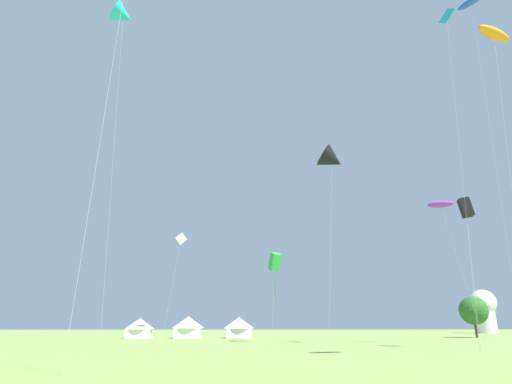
{
  "coord_description": "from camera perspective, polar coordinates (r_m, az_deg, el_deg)",
  "views": [
    {
      "loc": [
        -2.39,
        -5.34,
        2.0
      ],
      "look_at": [
        0.0,
        32.0,
        13.56
      ],
      "focal_mm": 30.27,
      "sensor_mm": 36.0,
      "label": 1
    }
  ],
  "objects": [
    {
      "name": "kite_black_delta",
      "position": [
        53.08,
        10.0,
        4.25
      ],
      "size": [
        3.99,
        4.15,
        23.06
      ],
      "color": "black",
      "rests_on": "ground"
    },
    {
      "name": "tree_distant_left",
      "position": [
        83.06,
        26.8,
        -13.82
      ],
      "size": [
        4.61,
        4.61,
        6.61
      ],
      "color": "brown",
      "rests_on": "ground"
    },
    {
      "name": "kite_purple_parafoil",
      "position": [
        55.46,
        23.18,
        -1.52
      ],
      "size": [
        4.05,
        2.06,
        16.16
      ],
      "color": "purple",
      "rests_on": "ground"
    },
    {
      "name": "kite_black_box",
      "position": [
        45.43,
        25.97,
        -1.88
      ],
      "size": [
        2.24,
        2.27,
        13.62
      ],
      "color": "black",
      "rests_on": "ground"
    },
    {
      "name": "kite_orange_parafoil",
      "position": [
        35.15,
        28.91,
        17.81
      ],
      "size": [
        3.54,
        2.48,
        21.54
      ],
      "color": "orange",
      "rests_on": "ground"
    },
    {
      "name": "festival_tent_left",
      "position": [
        73.98,
        -15.13,
        -16.86
      ],
      "size": [
        4.65,
        4.65,
        3.02
      ],
      "color": "white",
      "rests_on": "ground"
    },
    {
      "name": "observatory_dome",
      "position": [
        128.76,
        27.91,
        -13.46
      ],
      "size": [
        6.4,
        6.4,
        10.8
      ],
      "color": "white",
      "rests_on": "ground"
    },
    {
      "name": "kite_blue_parafoil",
      "position": [
        56.89,
        26.56,
        21.52
      ],
      "size": [
        2.68,
        3.34,
        36.53
      ],
      "color": "blue",
      "rests_on": "ground"
    },
    {
      "name": "kite_cyan_delta",
      "position": [
        56.9,
        -17.16,
        21.4
      ],
      "size": [
        3.7,
        3.93,
        38.37
      ],
      "color": "#1EB7CC",
      "rests_on": "ground"
    },
    {
      "name": "kite_green_box",
      "position": [
        64.29,
        2.51,
        -9.21
      ],
      "size": [
        1.94,
        3.36,
        12.32
      ],
      "color": "green",
      "rests_on": "ground"
    },
    {
      "name": "kite_cyan_diamond",
      "position": [
        51.08,
        23.95,
        19.81
      ],
      "size": [
        2.59,
        2.1,
        33.36
      ],
      "color": "#1EB7CC",
      "rests_on": "ground"
    },
    {
      "name": "festival_tent_center",
      "position": [
        72.94,
        -8.96,
        -17.09
      ],
      "size": [
        5.11,
        5.11,
        3.32
      ],
      "color": "white",
      "rests_on": "ground"
    },
    {
      "name": "festival_tent_right",
      "position": [
        72.7,
        -2.28,
        -17.33
      ],
      "size": [
        4.95,
        4.95,
        3.21
      ],
      "color": "white",
      "rests_on": "ground"
    },
    {
      "name": "kite_white_diamond",
      "position": [
        66.18,
        -9.89,
        -6.3
      ],
      "size": [
        2.53,
        2.75,
        15.36
      ],
      "color": "white",
      "rests_on": "ground"
    }
  ]
}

